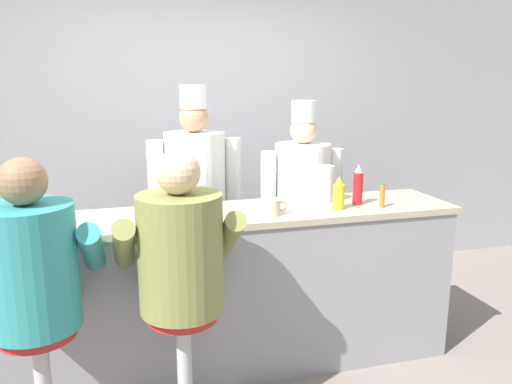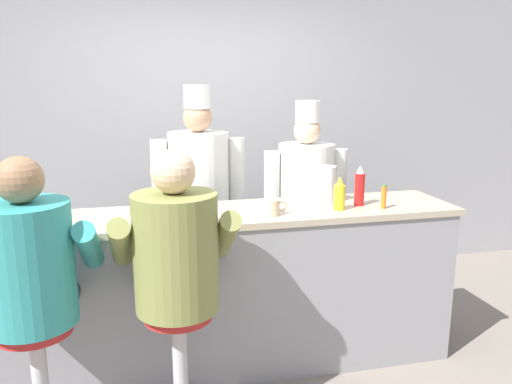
{
  "view_description": "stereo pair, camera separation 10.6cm",
  "coord_description": "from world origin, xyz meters",
  "px_view_note": "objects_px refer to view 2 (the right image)",
  "views": [
    {
      "loc": [
        -0.68,
        -2.57,
        1.8
      ],
      "look_at": [
        0.11,
        0.26,
        1.15
      ],
      "focal_mm": 35.0,
      "sensor_mm": 36.0,
      "label": 1
    },
    {
      "loc": [
        -0.57,
        -2.6,
        1.8
      ],
      "look_at": [
        0.11,
        0.26,
        1.15
      ],
      "focal_mm": 35.0,
      "sensor_mm": 36.0,
      "label": 2
    }
  ],
  "objects_px": {
    "ketchup_bottle_red": "(360,187)",
    "water_pitcher_clear": "(326,184)",
    "coffee_mug_tan": "(273,207)",
    "hot_sauce_bottle_orange": "(384,197)",
    "diner_seated_teal": "(31,272)",
    "diner_seated_olive": "(176,259)",
    "mustard_bottle_yellow": "(339,194)",
    "cereal_bowl": "(202,218)",
    "cook_in_whites_near": "(199,194)",
    "coffee_mug_blue": "(29,218)",
    "cook_in_whites_far": "(306,201)",
    "breakfast_plate": "(143,218)"
  },
  "relations": [
    {
      "from": "ketchup_bottle_red",
      "to": "water_pitcher_clear",
      "type": "height_order",
      "value": "ketchup_bottle_red"
    },
    {
      "from": "coffee_mug_tan",
      "to": "hot_sauce_bottle_orange",
      "type": "bearing_deg",
      "value": -0.19
    },
    {
      "from": "hot_sauce_bottle_orange",
      "to": "diner_seated_teal",
      "type": "xyz_separation_m",
      "value": [
        -1.98,
        -0.41,
        -0.16
      ]
    },
    {
      "from": "coffee_mug_tan",
      "to": "diner_seated_olive",
      "type": "distance_m",
      "value": 0.74
    },
    {
      "from": "mustard_bottle_yellow",
      "to": "diner_seated_teal",
      "type": "height_order",
      "value": "diner_seated_teal"
    },
    {
      "from": "coffee_mug_tan",
      "to": "diner_seated_olive",
      "type": "bearing_deg",
      "value": -145.93
    },
    {
      "from": "cereal_bowl",
      "to": "cook_in_whites_near",
      "type": "bearing_deg",
      "value": 84.02
    },
    {
      "from": "cook_in_whites_near",
      "to": "water_pitcher_clear",
      "type": "bearing_deg",
      "value": -41.33
    },
    {
      "from": "coffee_mug_tan",
      "to": "cook_in_whites_near",
      "type": "relative_size",
      "value": 0.08
    },
    {
      "from": "coffee_mug_blue",
      "to": "ketchup_bottle_red",
      "type": "bearing_deg",
      "value": 1.02
    },
    {
      "from": "coffee_mug_tan",
      "to": "water_pitcher_clear",
      "type": "bearing_deg",
      "value": 30.06
    },
    {
      "from": "mustard_bottle_yellow",
      "to": "cereal_bowl",
      "type": "bearing_deg",
      "value": -174.99
    },
    {
      "from": "coffee_mug_blue",
      "to": "diner_seated_olive",
      "type": "distance_m",
      "value": 0.9
    },
    {
      "from": "water_pitcher_clear",
      "to": "diner_seated_teal",
      "type": "bearing_deg",
      "value": -158.83
    },
    {
      "from": "mustard_bottle_yellow",
      "to": "coffee_mug_tan",
      "type": "height_order",
      "value": "mustard_bottle_yellow"
    },
    {
      "from": "hot_sauce_bottle_orange",
      "to": "cook_in_whites_near",
      "type": "relative_size",
      "value": 0.08
    },
    {
      "from": "mustard_bottle_yellow",
      "to": "water_pitcher_clear",
      "type": "distance_m",
      "value": 0.21
    },
    {
      "from": "diner_seated_olive",
      "to": "cook_in_whites_far",
      "type": "xyz_separation_m",
      "value": [
        1.07,
        1.16,
        -0.03
      ]
    },
    {
      "from": "diner_seated_olive",
      "to": "cook_in_whites_near",
      "type": "height_order",
      "value": "cook_in_whites_near"
    },
    {
      "from": "hot_sauce_bottle_orange",
      "to": "water_pitcher_clear",
      "type": "bearing_deg",
      "value": 139.7
    },
    {
      "from": "cook_in_whites_far",
      "to": "coffee_mug_blue",
      "type": "bearing_deg",
      "value": -159.72
    },
    {
      "from": "coffee_mug_blue",
      "to": "diner_seated_olive",
      "type": "height_order",
      "value": "diner_seated_olive"
    },
    {
      "from": "hot_sauce_bottle_orange",
      "to": "mustard_bottle_yellow",
      "type": "bearing_deg",
      "value": 172.96
    },
    {
      "from": "hot_sauce_bottle_orange",
      "to": "water_pitcher_clear",
      "type": "height_order",
      "value": "water_pitcher_clear"
    },
    {
      "from": "water_pitcher_clear",
      "to": "coffee_mug_tan",
      "type": "xyz_separation_m",
      "value": [
        -0.42,
        -0.24,
        -0.07
      ]
    },
    {
      "from": "cereal_bowl",
      "to": "ketchup_bottle_red",
      "type": "bearing_deg",
      "value": 8.54
    },
    {
      "from": "ketchup_bottle_red",
      "to": "coffee_mug_tan",
      "type": "height_order",
      "value": "ketchup_bottle_red"
    },
    {
      "from": "ketchup_bottle_red",
      "to": "coffee_mug_blue",
      "type": "height_order",
      "value": "ketchup_bottle_red"
    },
    {
      "from": "breakfast_plate",
      "to": "cereal_bowl",
      "type": "height_order",
      "value": "breakfast_plate"
    },
    {
      "from": "water_pitcher_clear",
      "to": "coffee_mug_blue",
      "type": "xyz_separation_m",
      "value": [
        -1.78,
        -0.17,
        -0.07
      ]
    },
    {
      "from": "mustard_bottle_yellow",
      "to": "diner_seated_olive",
      "type": "height_order",
      "value": "diner_seated_olive"
    },
    {
      "from": "water_pitcher_clear",
      "to": "cook_in_whites_near",
      "type": "distance_m",
      "value": 1.01
    },
    {
      "from": "mustard_bottle_yellow",
      "to": "coffee_mug_blue",
      "type": "bearing_deg",
      "value": 178.59
    },
    {
      "from": "coffee_mug_blue",
      "to": "diner_seated_olive",
      "type": "xyz_separation_m",
      "value": [
        0.75,
        -0.49,
        -0.13
      ]
    },
    {
      "from": "breakfast_plate",
      "to": "diner_seated_olive",
      "type": "relative_size",
      "value": 0.18
    },
    {
      "from": "mustard_bottle_yellow",
      "to": "coffee_mug_tan",
      "type": "xyz_separation_m",
      "value": [
        -0.43,
        -0.03,
        -0.05
      ]
    },
    {
      "from": "mustard_bottle_yellow",
      "to": "coffee_mug_blue",
      "type": "distance_m",
      "value": 1.79
    },
    {
      "from": "cereal_bowl",
      "to": "cook_in_whites_far",
      "type": "height_order",
      "value": "cook_in_whites_far"
    },
    {
      "from": "coffee_mug_tan",
      "to": "diner_seated_teal",
      "type": "relative_size",
      "value": 0.09
    },
    {
      "from": "cook_in_whites_far",
      "to": "hot_sauce_bottle_orange",
      "type": "bearing_deg",
      "value": -71.62
    },
    {
      "from": "mustard_bottle_yellow",
      "to": "cook_in_whites_far",
      "type": "height_order",
      "value": "cook_in_whites_far"
    },
    {
      "from": "cook_in_whites_far",
      "to": "diner_seated_olive",
      "type": "bearing_deg",
      "value": -132.7
    },
    {
      "from": "ketchup_bottle_red",
      "to": "breakfast_plate",
      "type": "relative_size",
      "value": 0.98
    },
    {
      "from": "hot_sauce_bottle_orange",
      "to": "diner_seated_olive",
      "type": "xyz_separation_m",
      "value": [
        -1.32,
        -0.41,
        -0.15
      ]
    },
    {
      "from": "ketchup_bottle_red",
      "to": "diner_seated_olive",
      "type": "height_order",
      "value": "diner_seated_olive"
    },
    {
      "from": "diner_seated_teal",
      "to": "cook_in_whites_near",
      "type": "height_order",
      "value": "cook_in_whites_near"
    },
    {
      "from": "cook_in_whites_near",
      "to": "cook_in_whites_far",
      "type": "height_order",
      "value": "cook_in_whites_near"
    },
    {
      "from": "water_pitcher_clear",
      "to": "diner_seated_olive",
      "type": "bearing_deg",
      "value": -147.53
    },
    {
      "from": "ketchup_bottle_red",
      "to": "breakfast_plate",
      "type": "xyz_separation_m",
      "value": [
        -1.35,
        -0.05,
        -0.11
      ]
    },
    {
      "from": "ketchup_bottle_red",
      "to": "cereal_bowl",
      "type": "xyz_separation_m",
      "value": [
        -1.02,
        -0.15,
        -0.1
      ]
    }
  ]
}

